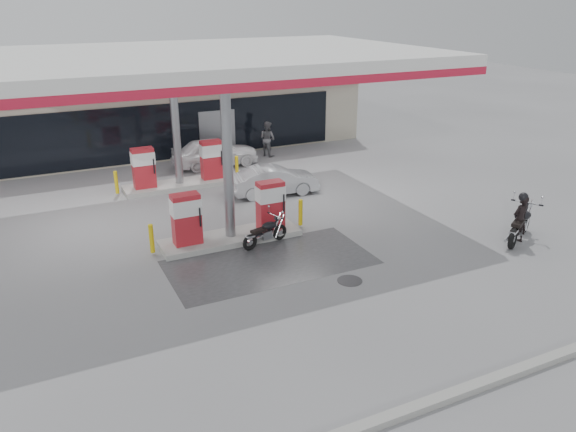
% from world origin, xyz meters
% --- Properties ---
extents(ground, '(90.00, 90.00, 0.00)m').
position_xyz_m(ground, '(0.00, 0.00, 0.00)').
color(ground, gray).
rests_on(ground, ground).
extents(wet_patch, '(6.00, 3.00, 0.00)m').
position_xyz_m(wet_patch, '(0.50, 0.00, 0.00)').
color(wet_patch, '#4C4C4F').
rests_on(wet_patch, ground).
extents(drain_cover, '(0.70, 0.70, 0.01)m').
position_xyz_m(drain_cover, '(2.00, -2.00, 0.00)').
color(drain_cover, '#38383A').
rests_on(drain_cover, ground).
extents(kerb, '(28.00, 0.25, 0.15)m').
position_xyz_m(kerb, '(0.00, -7.00, 0.07)').
color(kerb, gray).
rests_on(kerb, ground).
extents(store_building, '(22.00, 8.22, 4.00)m').
position_xyz_m(store_building, '(0.01, 15.94, 2.01)').
color(store_building, beige).
rests_on(store_building, ground).
extents(canopy, '(16.00, 10.02, 5.51)m').
position_xyz_m(canopy, '(0.00, 5.00, 5.27)').
color(canopy, silver).
rests_on(canopy, ground).
extents(pump_island_near, '(5.14, 1.30, 1.78)m').
position_xyz_m(pump_island_near, '(0.00, 2.00, 0.71)').
color(pump_island_near, '#9E9E99').
rests_on(pump_island_near, ground).
extents(pump_island_far, '(5.14, 1.30, 1.78)m').
position_xyz_m(pump_island_far, '(0.00, 8.00, 0.71)').
color(pump_island_far, '#9E9E99').
rests_on(pump_island_far, ground).
extents(main_motorcycle, '(2.01, 1.27, 1.14)m').
position_xyz_m(main_motorcycle, '(8.31, -1.97, 0.51)').
color(main_motorcycle, black).
rests_on(main_motorcycle, ground).
extents(biker_main, '(0.60, 0.41, 1.57)m').
position_xyz_m(biker_main, '(8.14, -2.07, 0.79)').
color(biker_main, black).
rests_on(biker_main, ground).
extents(parked_motorcycle, '(1.70, 0.72, 0.89)m').
position_xyz_m(parked_motorcycle, '(0.89, 1.21, 0.39)').
color(parked_motorcycle, black).
rests_on(parked_motorcycle, ground).
extents(sedan_white, '(3.94, 1.65, 1.33)m').
position_xyz_m(sedan_white, '(2.28, 10.20, 0.67)').
color(sedan_white, white).
rests_on(sedan_white, ground).
extents(attendant, '(0.92, 1.01, 1.70)m').
position_xyz_m(attendant, '(5.16, 10.80, 0.85)').
color(attendant, slate).
rests_on(attendant, ground).
extents(hatchback_silver, '(3.55, 1.61, 1.13)m').
position_xyz_m(hatchback_silver, '(3.12, 5.48, 0.57)').
color(hatchback_silver, '#B0B3B9').
rests_on(hatchback_silver, ground).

